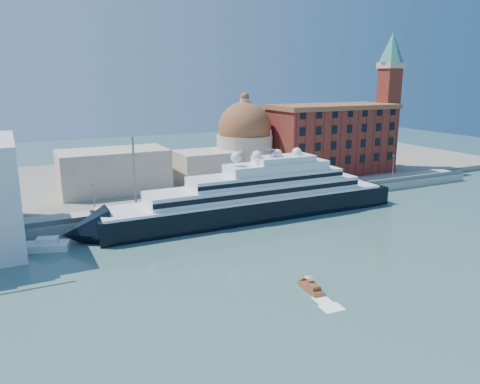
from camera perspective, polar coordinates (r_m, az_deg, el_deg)
ground at (r=94.69m, az=4.56°, el=-7.25°), size 400.00×400.00×0.00m
quay at (r=123.21m, az=-3.54°, el=-1.62°), size 180.00×10.00×2.50m
land at (r=160.84m, az=-9.23°, el=1.80°), size 260.00×72.00×2.00m
quay_fence at (r=118.73m, az=-2.71°, el=-1.27°), size 180.00×0.10×1.20m
superyacht at (r=114.13m, az=0.19°, el=-1.24°), size 83.99×11.64×25.10m
service_barge at (r=103.22m, az=-23.32°, el=-6.11°), size 12.89×7.46×2.75m
water_taxi at (r=78.77m, az=8.62°, el=-11.39°), size 2.29×5.66×2.62m
warehouse at (r=162.02m, az=11.11°, el=6.40°), size 43.00×19.00×23.25m
campanile at (r=176.46m, az=17.69°, el=11.48°), size 8.40×8.40×47.00m
church at (r=145.02m, az=-4.92°, el=4.61°), size 66.00×18.00×25.50m
lamp_posts at (r=115.40m, az=-9.07°, el=1.57°), size 120.80×2.40×18.00m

